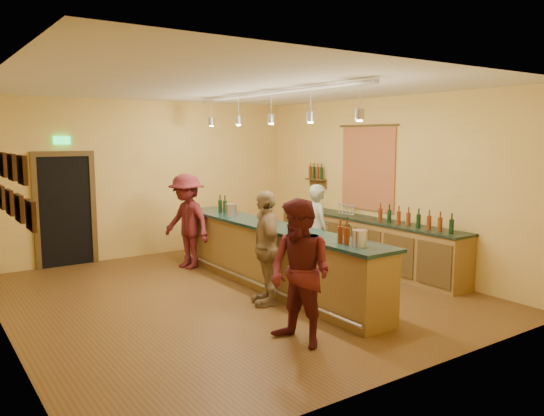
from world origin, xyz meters
TOP-DOWN VIEW (x-y plane):
  - floor at (0.00, 0.00)m, footprint 7.00×7.00m
  - ceiling at (0.00, 0.00)m, footprint 6.50×7.00m
  - wall_back at (0.00, 3.50)m, footprint 6.50×0.02m
  - wall_front at (0.00, -3.50)m, footprint 6.50×0.02m
  - wall_left at (-3.25, 0.00)m, footprint 0.02×7.00m
  - wall_right at (3.25, 0.00)m, footprint 0.02×7.00m
  - doorway at (-1.70, 3.47)m, footprint 1.15×0.09m
  - tapestry at (3.23, 0.40)m, footprint 0.03×1.40m
  - bottle_shelf at (3.17, 1.90)m, footprint 0.17×0.55m
  - picture_grid at (-3.21, -0.75)m, footprint 0.06×2.20m
  - back_counter at (2.97, 0.18)m, footprint 0.60×4.55m
  - tasting_bar at (0.68, -0.00)m, footprint 0.73×5.10m
  - pendant_track at (0.69, -0.00)m, footprint 0.11×4.60m
  - bartender at (1.93, 0.30)m, footprint 0.55×0.68m
  - customer_a at (-0.41, -2.20)m, footprint 0.81×0.96m
  - customer_b at (0.14, -0.67)m, footprint 0.75×1.07m
  - customer_c at (0.14, 2.00)m, footprint 0.92×1.28m
  - bar_stool at (1.34, 2.20)m, footprint 0.38×0.38m

SIDE VIEW (x-z plane):
  - floor at x=0.00m, z-range 0.00..0.00m
  - back_counter at x=2.97m, z-range -0.15..1.12m
  - tasting_bar at x=0.68m, z-range -0.08..1.30m
  - bar_stool at x=1.34m, z-range 0.25..1.02m
  - bartender at x=1.93m, z-range 0.00..1.62m
  - customer_b at x=0.14m, z-range 0.00..1.69m
  - customer_a at x=-0.41m, z-range 0.00..1.75m
  - customer_c at x=0.14m, z-range 0.00..1.78m
  - doorway at x=-1.70m, z-range -0.11..2.36m
  - wall_back at x=0.00m, z-range 0.00..3.20m
  - wall_front at x=0.00m, z-range 0.00..3.20m
  - wall_left at x=-3.25m, z-range 0.00..3.20m
  - wall_right at x=3.25m, z-range 0.00..3.20m
  - bottle_shelf at x=3.17m, z-range 1.39..1.94m
  - tapestry at x=3.23m, z-range 1.05..2.65m
  - picture_grid at x=-3.21m, z-range 1.60..2.30m
  - pendant_track at x=0.69m, z-range 2.73..3.24m
  - ceiling at x=0.00m, z-range 3.19..3.21m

